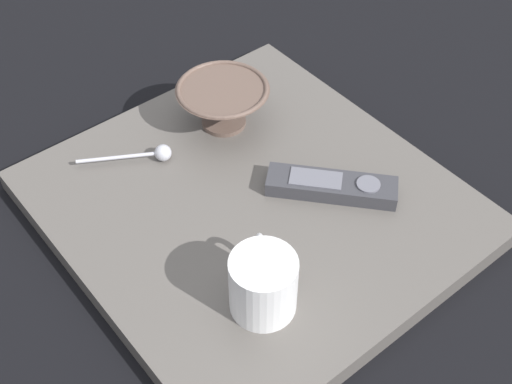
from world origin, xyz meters
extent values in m
plane|color=black|center=(0.00, 0.00, 0.00)|extent=(6.00, 6.00, 0.00)
cube|color=#5B5651|center=(0.00, 0.00, 0.02)|extent=(0.56, 0.60, 0.04)
cylinder|color=brown|center=(-0.07, -0.17, 0.04)|extent=(0.07, 0.07, 0.01)
cone|color=brown|center=(-0.07, -0.17, 0.08)|extent=(0.16, 0.16, 0.06)
torus|color=brown|center=(-0.07, -0.17, 0.11)|extent=(0.15, 0.15, 0.01)
cylinder|color=white|center=(0.11, 0.16, 0.08)|extent=(0.09, 0.09, 0.09)
torus|color=white|center=(0.08, 0.12, 0.08)|extent=(0.04, 0.05, 0.06)
cylinder|color=silver|center=(0.12, -0.19, 0.05)|extent=(0.11, 0.07, 0.01)
sphere|color=silver|center=(0.06, -0.16, 0.05)|extent=(0.03, 0.03, 0.03)
cube|color=#38383D|center=(-0.10, 0.07, 0.05)|extent=(0.17, 0.18, 0.02)
cylinder|color=slate|center=(-0.14, 0.11, 0.06)|extent=(0.04, 0.04, 0.00)
cube|color=slate|center=(-0.09, 0.05, 0.06)|extent=(0.08, 0.08, 0.00)
camera|label=1|loc=(0.45, 0.56, 0.81)|focal=48.48mm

